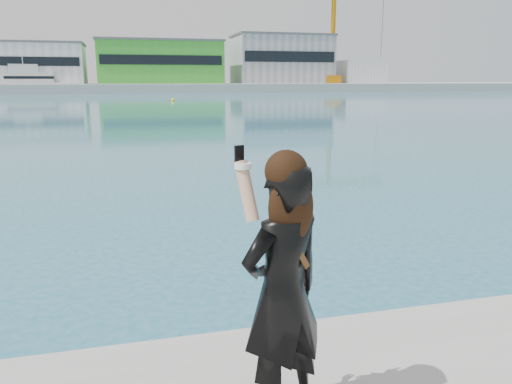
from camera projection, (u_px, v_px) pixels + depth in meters
far_quay at (128, 87)px, 126.46m from camera, size 320.00×40.00×2.00m
warehouse_white at (31, 63)px, 117.81m from camera, size 24.48×15.35×9.50m
warehouse_green at (160, 62)px, 125.15m from camera, size 30.60×16.36×10.50m
warehouse_grey_right at (281, 59)px, 132.88m from camera, size 25.50×15.35×12.50m
ancillary_shed at (360, 72)px, 137.20m from camera, size 12.00×10.00×6.00m
dock_crane at (337, 32)px, 129.01m from camera, size 23.00×4.00×24.00m
flagpole_right at (220, 65)px, 122.23m from camera, size 1.28×0.16×8.00m
motor_yacht at (32, 83)px, 109.62m from camera, size 18.14×7.77×8.20m
buoy_near at (173, 101)px, 71.75m from camera, size 0.50×0.50×0.50m
woman at (283, 286)px, 3.32m from camera, size 0.77×0.64×1.90m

